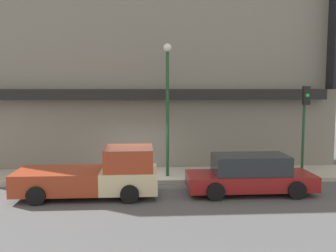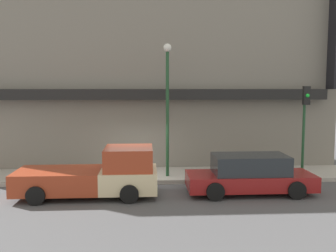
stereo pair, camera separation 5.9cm
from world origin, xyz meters
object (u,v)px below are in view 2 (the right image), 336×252
at_px(pickup_truck, 97,175).
at_px(street_lamp, 167,95).
at_px(parked_car, 250,175).
at_px(traffic_light, 305,115).
at_px(fire_hydrant, 78,171).

relative_size(pickup_truck, street_lamp, 0.91).
distance_m(parked_car, traffic_light, 4.09).
distance_m(pickup_truck, parked_car, 5.85).
bearing_deg(fire_hydrant, street_lamp, 0.86).
bearing_deg(parked_car, pickup_truck, -177.92).
xyz_separation_m(pickup_truck, street_lamp, (2.79, 2.31, 2.97)).
bearing_deg(street_lamp, traffic_light, -4.11).
xyz_separation_m(parked_car, traffic_light, (2.91, 1.89, 2.16)).
bearing_deg(fire_hydrant, pickup_truck, -63.39).
bearing_deg(traffic_light, street_lamp, 175.89).
bearing_deg(traffic_light, fire_hydrant, 177.86).
bearing_deg(street_lamp, pickup_truck, -140.37).
xyz_separation_m(pickup_truck, parked_car, (5.85, 0.00, -0.07)).
bearing_deg(pickup_truck, fire_hydrant, 117.77).
height_order(pickup_truck, fire_hydrant, pickup_truck).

